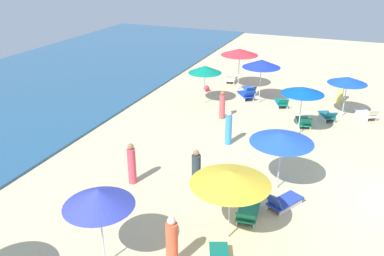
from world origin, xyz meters
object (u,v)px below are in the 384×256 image
(umbrella_0, at_px, (348,80))
(umbrella_2, at_px, (231,178))
(beachgoer_0, at_px, (222,105))
(lounge_chair_7_1, at_px, (231,79))
(umbrella_8, at_px, (303,90))
(umbrella_7, at_px, (240,52))
(lounge_chair_9_1, at_px, (246,95))
(umbrella_5, at_px, (205,69))
(umbrella_9, at_px, (261,63))
(beachgoer_2, at_px, (172,243))
(lounge_chair_2_1, at_px, (248,213))
(umbrella_4, at_px, (282,138))
(beachgoer_3, at_px, (132,164))
(lounge_chair_0_1, at_px, (367,114))
(beachgoer_6, at_px, (196,170))
(beachgoer_5, at_px, (341,91))
(beachgoer_4, at_px, (229,128))
(lounge_chair_8_0, at_px, (304,122))
(lounge_chair_0_0, at_px, (328,116))
(lounge_chair_9_0, at_px, (282,103))
(lounge_chair_7_0, at_px, (249,90))
(umbrella_1, at_px, (98,198))
(lounge_chair_4_0, at_px, (283,202))
(beach_ball_1, at_px, (206,88))
(cooler_box_0, at_px, (87,198))

(umbrella_0, xyz_separation_m, umbrella_2, (-12.40, 2.73, 0.14))
(beachgoer_0, bearing_deg, umbrella_0, 76.65)
(lounge_chair_7_1, bearing_deg, umbrella_8, 124.07)
(umbrella_7, xyz_separation_m, lounge_chair_9_1, (-1.76, -1.04, -2.21))
(umbrella_5, distance_m, umbrella_9, 3.31)
(umbrella_9, bearing_deg, lounge_chair_7_1, 40.24)
(beachgoer_2, bearing_deg, lounge_chair_2_1, 1.54)
(umbrella_4, height_order, beachgoer_3, umbrella_4)
(lounge_chair_0_1, distance_m, lounge_chair_9_1, 6.98)
(beachgoer_6, bearing_deg, beachgoer_2, 81.54)
(beachgoer_5, distance_m, beachgoer_6, 12.92)
(lounge_chair_2_1, distance_m, beachgoer_4, 5.93)
(umbrella_7, relative_size, lounge_chair_8_0, 1.68)
(lounge_chair_0_0, relative_size, lounge_chair_9_0, 1.00)
(lounge_chair_7_1, bearing_deg, lounge_chair_7_0, 128.67)
(lounge_chair_0_0, xyz_separation_m, lounge_chair_0_1, (1.12, -1.98, 0.00))
(umbrella_1, relative_size, umbrella_2, 1.02)
(lounge_chair_0_1, xyz_separation_m, beachgoer_4, (-5.94, 6.08, 0.54))
(lounge_chair_4_0, height_order, umbrella_8, umbrella_8)
(lounge_chair_0_0, bearing_deg, beachgoer_6, 39.06)
(beachgoer_6, bearing_deg, umbrella_4, 179.32)
(umbrella_5, xyz_separation_m, beach_ball_1, (2.15, 0.67, -1.90))
(umbrella_5, bearing_deg, beach_ball_1, 17.39)
(umbrella_4, distance_m, lounge_chair_9_0, 9.34)
(beachgoer_0, bearing_deg, umbrella_7, 148.55)
(umbrella_5, height_order, lounge_chair_9_0, umbrella_5)
(umbrella_5, height_order, beachgoer_5, umbrella_5)
(beachgoer_5, bearing_deg, umbrella_9, 132.09)
(umbrella_9, height_order, beachgoer_6, umbrella_9)
(lounge_chair_4_0, height_order, cooler_box_0, lounge_chair_4_0)
(umbrella_7, bearing_deg, lounge_chair_9_0, -124.87)
(lounge_chair_7_0, distance_m, umbrella_8, 6.78)
(lounge_chair_2_1, xyz_separation_m, beachgoer_2, (-3.04, 1.44, 0.57))
(umbrella_8, bearing_deg, beachgoer_3, 143.34)
(lounge_chair_4_0, relative_size, umbrella_8, 0.65)
(lounge_chair_2_1, xyz_separation_m, umbrella_9, (11.56, 2.39, 2.20))
(lounge_chair_2_1, height_order, beachgoer_2, beachgoer_2)
(lounge_chair_4_0, height_order, lounge_chair_8_0, lounge_chair_4_0)
(umbrella_0, height_order, umbrella_9, umbrella_9)
(lounge_chair_0_0, xyz_separation_m, lounge_chair_4_0, (-9.08, 0.71, -0.02))
(umbrella_9, distance_m, lounge_chair_9_0, 2.59)
(umbrella_2, bearing_deg, umbrella_0, -12.44)
(lounge_chair_8_0, bearing_deg, beach_ball_1, -43.95)
(umbrella_2, bearing_deg, beachgoer_3, 68.26)
(lounge_chair_7_1, height_order, beachgoer_0, beachgoer_0)
(umbrella_2, xyz_separation_m, beachgoer_2, (-1.83, 1.12, -1.41))
(umbrella_2, relative_size, umbrella_4, 1.05)
(beachgoer_5, bearing_deg, beachgoer_4, 170.81)
(lounge_chair_0_0, xyz_separation_m, cooler_box_0, (-11.42, 7.43, -0.10))
(lounge_chair_8_0, height_order, beachgoer_4, beachgoer_4)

